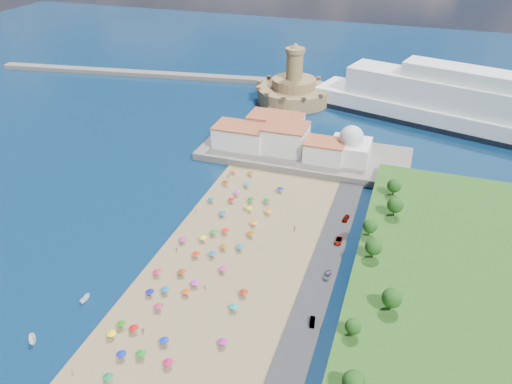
% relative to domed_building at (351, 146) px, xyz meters
% --- Properties ---
extents(ground, '(700.00, 700.00, 0.00)m').
position_rel_domed_building_xyz_m(ground, '(-30.00, -71.00, -8.97)').
color(ground, '#071938').
rests_on(ground, ground).
extents(terrace, '(90.00, 36.00, 3.00)m').
position_rel_domed_building_xyz_m(terrace, '(-20.00, 2.00, -7.47)').
color(terrace, '#59544C').
rests_on(terrace, ground).
extents(jetty, '(18.00, 70.00, 2.40)m').
position_rel_domed_building_xyz_m(jetty, '(-42.00, 37.00, -7.77)').
color(jetty, '#59544C').
rests_on(jetty, ground).
extents(breakwater, '(199.03, 34.77, 2.60)m').
position_rel_domed_building_xyz_m(breakwater, '(-140.00, 82.00, -7.67)').
color(breakwater, '#59544C').
rests_on(breakwater, ground).
extents(waterfront_buildings, '(57.00, 29.00, 11.00)m').
position_rel_domed_building_xyz_m(waterfront_buildings, '(-33.05, 2.64, -1.10)').
color(waterfront_buildings, silver).
rests_on(waterfront_buildings, terrace).
extents(domed_building, '(16.00, 16.00, 15.00)m').
position_rel_domed_building_xyz_m(domed_building, '(0.00, 0.00, 0.00)').
color(domed_building, silver).
rests_on(domed_building, terrace).
extents(fortress, '(40.00, 40.00, 32.40)m').
position_rel_domed_building_xyz_m(fortress, '(-42.00, 67.00, -2.29)').
color(fortress, '#98744C').
rests_on(fortress, ground).
extents(cruise_ship, '(166.01, 68.23, 36.20)m').
position_rel_domed_building_xyz_m(cruise_ship, '(52.55, 54.67, 1.75)').
color(cruise_ship, black).
rests_on(cruise_ship, ground).
extents(beach_parasols, '(32.77, 117.24, 2.20)m').
position_rel_domed_building_xyz_m(beach_parasols, '(-31.55, -82.16, -6.83)').
color(beach_parasols, gray).
rests_on(beach_parasols, beach).
extents(beachgoers, '(37.38, 101.98, 1.87)m').
position_rel_domed_building_xyz_m(beachgoers, '(-30.21, -72.42, -7.86)').
color(beachgoers, tan).
rests_on(beachgoers, beach).
extents(moored_boats, '(6.65, 21.40, 1.71)m').
position_rel_domed_building_xyz_m(moored_boats, '(-58.79, -115.27, -8.15)').
color(moored_boats, white).
rests_on(moored_boats, ground).
extents(parked_cars, '(2.50, 56.11, 1.45)m').
position_rel_domed_building_xyz_m(parked_cars, '(6.00, -63.45, -7.60)').
color(parked_cars, gray).
rests_on(parked_cars, promenade).
extents(hillside_trees, '(14.45, 106.65, 6.94)m').
position_rel_domed_building_xyz_m(hillside_trees, '(19.62, -76.06, 0.91)').
color(hillside_trees, '#382314').
rests_on(hillside_trees, hillside).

